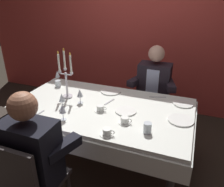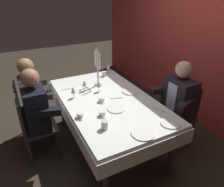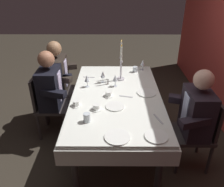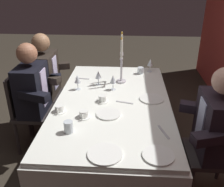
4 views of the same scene
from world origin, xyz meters
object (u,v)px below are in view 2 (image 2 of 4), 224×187
object	(u,v)px
wine_glass_3	(99,84)
seated_diner_0	(30,93)
coffee_cup_0	(80,115)
dinner_plate_1	(171,123)
dinner_plate_0	(116,109)
dinner_plate_3	(130,91)
coffee_cup_1	(102,100)
dining_table	(107,106)
candelabra	(98,70)
wine_glass_0	(108,67)
water_tumbler_0	(104,74)
water_tumbler_1	(105,125)
dinner_plate_2	(143,133)
wine_glass_1	(73,90)
seated_diner_2	(179,97)
coffee_cup_2	(102,114)
wine_glass_2	(84,83)
seated_diner_1	(35,108)

from	to	relation	value
wine_glass_3	seated_diner_0	xyz separation A→B (m)	(-0.39, -0.87, -0.12)
coffee_cup_0	wine_glass_3	bearing A→B (deg)	138.07
seated_diner_0	dinner_plate_1	bearing A→B (deg)	40.76
dinner_plate_0	dinner_plate_3	bearing A→B (deg)	128.74
dinner_plate_3	coffee_cup_1	world-z (taller)	coffee_cup_1
dining_table	candelabra	distance (m)	0.58
wine_glass_0	coffee_cup_1	distance (m)	0.99
water_tumbler_0	coffee_cup_1	bearing A→B (deg)	-27.04
water_tumbler_1	coffee_cup_0	xyz separation A→B (m)	(-0.31, -0.16, -0.02)
dinner_plate_2	wine_glass_1	world-z (taller)	wine_glass_1
coffee_cup_0	seated_diner_2	size ratio (longest dim) A/B	0.11
coffee_cup_0	seated_diner_0	distance (m)	0.99
wine_glass_1	wine_glass_3	bearing A→B (deg)	92.91
wine_glass_3	seated_diner_2	size ratio (longest dim) A/B	0.13
wine_glass_3	water_tumbler_1	world-z (taller)	wine_glass_3
wine_glass_3	coffee_cup_2	distance (m)	0.63
dining_table	wine_glass_0	size ratio (longest dim) A/B	11.83
wine_glass_2	coffee_cup_1	size ratio (longest dim) A/B	1.24
water_tumbler_0	coffee_cup_1	xyz separation A→B (m)	(0.77, -0.39, -0.01)
dinner_plate_1	dining_table	bearing A→B (deg)	-155.96
dinner_plate_2	wine_glass_3	world-z (taller)	wine_glass_3
wine_glass_0	water_tumbler_1	distance (m)	1.56
water_tumbler_1	coffee_cup_1	bearing A→B (deg)	158.46
dinner_plate_1	dinner_plate_3	distance (m)	0.85
dinner_plate_0	wine_glass_2	distance (m)	0.67
dinner_plate_0	wine_glass_3	distance (m)	0.54
coffee_cup_0	seated_diner_1	xyz separation A→B (m)	(-0.46, -0.42, -0.03)
dinner_plate_2	wine_glass_1	distance (m)	1.12
dinner_plate_0	wine_glass_3	world-z (taller)	wine_glass_3
seated_diner_0	seated_diner_2	xyz separation A→B (m)	(1.03, 1.77, 0.00)
coffee_cup_0	water_tumbler_0	bearing A→B (deg)	142.57
dining_table	candelabra	world-z (taller)	candelabra
seated_diner_2	wine_glass_2	bearing A→B (deg)	-125.28
wine_glass_2	seated_diner_1	world-z (taller)	seated_diner_1
wine_glass_0	seated_diner_1	world-z (taller)	seated_diner_1
dinner_plate_0	seated_diner_1	xyz separation A→B (m)	(-0.48, -0.87, -0.01)
dinner_plate_1	seated_diner_1	distance (m)	1.61
dinner_plate_1	water_tumbler_1	bearing A→B (deg)	-109.88
dinner_plate_1	seated_diner_0	size ratio (longest dim) A/B	0.18
water_tumbler_0	seated_diner_0	distance (m)	1.19
coffee_cup_1	seated_diner_2	bearing A→B (deg)	69.96
dining_table	water_tumbler_1	world-z (taller)	water_tumbler_1
candelabra	seated_diner_0	bearing A→B (deg)	-100.87
seated_diner_1	seated_diner_0	bearing A→B (deg)	180.00
water_tumbler_0	dining_table	bearing A→B (deg)	-22.01
wine_glass_3	coffee_cup_1	bearing A→B (deg)	-16.90
dinner_plate_0	coffee_cup_2	distance (m)	0.22
coffee_cup_2	water_tumbler_1	bearing A→B (deg)	-19.08
coffee_cup_1	seated_diner_0	bearing A→B (deg)	-130.41
candelabra	dinner_plate_0	bearing A→B (deg)	-6.68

